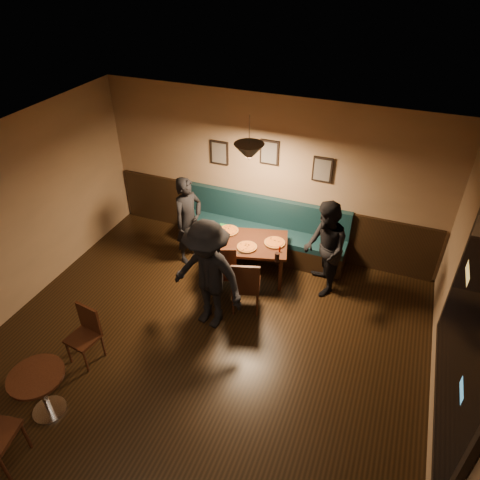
{
  "coord_description": "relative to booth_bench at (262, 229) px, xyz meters",
  "views": [
    {
      "loc": [
        2.02,
        -2.96,
        4.8
      ],
      "look_at": [
        -0.0,
        2.15,
        0.95
      ],
      "focal_mm": 32.84,
      "sensor_mm": 36.0,
      "label": 1
    }
  ],
  "objects": [
    {
      "name": "floor",
      "position": [
        0.0,
        -3.2,
        -0.5
      ],
      "size": [
        7.0,
        7.0,
        0.0
      ],
      "primitive_type": "plane",
      "color": "black",
      "rests_on": "ground"
    },
    {
      "name": "ceiling",
      "position": [
        0.0,
        -3.2,
        2.3
      ],
      "size": [
        7.0,
        7.0,
        0.0
      ],
      "primitive_type": "plane",
      "rotation": [
        3.14,
        0.0,
        0.0
      ],
      "color": "silver",
      "rests_on": "ground"
    },
    {
      "name": "wall_back",
      "position": [
        0.0,
        0.3,
        0.9
      ],
      "size": [
        6.0,
        0.0,
        6.0
      ],
      "primitive_type": "plane",
      "rotation": [
        1.57,
        0.0,
        0.0
      ],
      "color": "#8C704F",
      "rests_on": "ground"
    },
    {
      "name": "wall_right",
      "position": [
        3.0,
        -3.2,
        0.9
      ],
      "size": [
        0.0,
        7.0,
        7.0
      ],
      "primitive_type": "plane",
      "rotation": [
        1.57,
        0.0,
        -1.57
      ],
      "color": "#8C704F",
      "rests_on": "ground"
    },
    {
      "name": "wainscot",
      "position": [
        0.0,
        0.27,
        0.0
      ],
      "size": [
        5.88,
        0.06,
        1.0
      ],
      "primitive_type": "cube",
      "color": "black",
      "rests_on": "ground"
    },
    {
      "name": "booth_bench",
      "position": [
        0.0,
        0.0,
        0.0
      ],
      "size": [
        3.0,
        0.6,
        1.0
      ],
      "primitive_type": null,
      "color": "#0F232D",
      "rests_on": "ground"
    },
    {
      "name": "window_frame",
      "position": [
        2.96,
        -2.7,
        1.0
      ],
      "size": [
        0.06,
        2.56,
        1.86
      ],
      "primitive_type": "cube",
      "color": "black",
      "rests_on": "wall_right"
    },
    {
      "name": "window_glass",
      "position": [
        2.93,
        -2.7,
        1.0
      ],
      "size": [
        0.0,
        2.4,
        2.4
      ],
      "primitive_type": "plane",
      "rotation": [
        1.57,
        0.0,
        -1.57
      ],
      "color": "black",
      "rests_on": "wall_right"
    },
    {
      "name": "picture_left",
      "position": [
        -0.9,
        0.27,
        1.2
      ],
      "size": [
        0.32,
        0.04,
        0.42
      ],
      "primitive_type": "cube",
      "color": "black",
      "rests_on": "wall_back"
    },
    {
      "name": "picture_center",
      "position": [
        0.0,
        0.27,
        1.35
      ],
      "size": [
        0.32,
        0.04,
        0.42
      ],
      "primitive_type": "cube",
      "color": "black",
      "rests_on": "wall_back"
    },
    {
      "name": "picture_right",
      "position": [
        0.9,
        0.27,
        1.2
      ],
      "size": [
        0.32,
        0.04,
        0.42
      ],
      "primitive_type": "cube",
      "color": "black",
      "rests_on": "wall_back"
    },
    {
      "name": "pendant_lamp",
      "position": [
        -0.0,
        -0.7,
        1.75
      ],
      "size": [
        0.44,
        0.44,
        0.25
      ],
      "primitive_type": "cone",
      "rotation": [
        3.14,
        0.0,
        0.0
      ],
      "color": "black",
      "rests_on": "ceiling"
    },
    {
      "name": "dining_table",
      "position": [
        -0.0,
        -0.7,
        -0.16
      ],
      "size": [
        1.44,
        1.12,
        0.68
      ],
      "primitive_type": "cube",
      "rotation": [
        0.0,
        0.0,
        0.26
      ],
      "color": "black",
      "rests_on": "floor"
    },
    {
      "name": "chair_near_left",
      "position": [
        -0.2,
        -1.32,
        0.03
      ],
      "size": [
        0.61,
        0.61,
        1.06
      ],
      "primitive_type": null,
      "rotation": [
        0.0,
        0.0,
        0.38
      ],
      "color": "black",
      "rests_on": "floor"
    },
    {
      "name": "chair_near_right",
      "position": [
        0.25,
        -1.45,
        -0.02
      ],
      "size": [
        0.53,
        0.53,
        0.95
      ],
      "primitive_type": null,
      "rotation": [
        0.0,
        0.0,
        0.3
      ],
      "color": "black",
      "rests_on": "floor"
    },
    {
      "name": "diner_left",
      "position": [
        -1.11,
        -0.62,
        0.29
      ],
      "size": [
        0.55,
        0.67,
        1.59
      ],
      "primitive_type": "imported",
      "rotation": [
        0.0,
        0.0,
        1.22
      ],
      "color": "black",
      "rests_on": "floor"
    },
    {
      "name": "diner_right",
      "position": [
        1.23,
        -0.59,
        0.3
      ],
      "size": [
        0.87,
        0.96,
        1.6
      ],
      "primitive_type": "imported",
      "rotation": [
        0.0,
        0.0,
        -1.15
      ],
      "color": "black",
      "rests_on": "floor"
    },
    {
      "name": "diner_front",
      "position": [
        -0.13,
        -1.94,
        0.38
      ],
      "size": [
        1.24,
        0.85,
        1.76
      ],
      "primitive_type": "imported",
      "rotation": [
        0.0,
        0.0,
        -0.19
      ],
      "color": "black",
      "rests_on": "floor"
    },
    {
      "name": "pizza_a",
      "position": [
        -0.41,
        -0.53,
        0.2
      ],
      "size": [
        0.44,
        0.44,
        0.04
      ],
      "primitive_type": "cylinder",
      "rotation": [
        0.0,
        0.0,
        -0.36
      ],
      "color": "gold",
      "rests_on": "dining_table"
    },
    {
      "name": "pizza_b",
      "position": [
        0.04,
        -0.86,
        0.2
      ],
      "size": [
        0.38,
        0.38,
        0.04
      ],
      "primitive_type": "cylinder",
      "rotation": [
        0.0,
        0.0,
        -0.2
      ],
      "color": "orange",
      "rests_on": "dining_table"
    },
    {
      "name": "pizza_c",
      "position": [
        0.42,
        -0.58,
        0.2
      ],
      "size": [
        0.45,
        0.45,
        0.04
      ],
      "primitive_type": "cylinder",
      "rotation": [
        0.0,
        0.0,
        0.43
      ],
      "color": "gold",
      "rests_on": "dining_table"
    },
    {
      "name": "soda_glass",
      "position": [
        0.59,
        -1.02,
        0.26
      ],
      "size": [
        0.09,
        0.09,
        0.15
      ],
      "primitive_type": "cylinder",
      "rotation": [
        0.0,
        0.0,
        0.4
      ],
      "color": "black",
      "rests_on": "dining_table"
    },
    {
      "name": "tabasco_bottle",
      "position": [
        0.56,
        -0.77,
        0.25
      ],
      "size": [
        0.03,
        0.03,
        0.12
      ],
      "primitive_type": "cylinder",
      "rotation": [
        0.0,
        0.0,
        0.09
      ],
      "color": "#991605",
      "rests_on": "dining_table"
    },
    {
      "name": "napkin_a",
      "position": [
        -0.57,
        -0.42,
        0.19
      ],
      "size": [
        0.14,
        0.14,
        0.01
      ],
      "primitive_type": "cube",
      "rotation": [
        0.0,
        0.0,
        0.02
      ],
      "color": "#1B6529",
      "rests_on": "dining_table"
    },
    {
      "name": "napkin_b",
      "position": [
        -0.54,
        -0.96,
        0.19
      ],
      "size": [
        0.15,
        0.15,
        0.01
      ],
      "primitive_type": "cube",
      "rotation": [
        0.0,
        0.0,
        -0.01
      ],
      "color": "#228035",
      "rests_on": "dining_table"
    },
    {
      "name": "cutlery_set",
      "position": [
        -0.04,
        -1.03,
        0.18
      ],
      "size": [
        0.19,
        0.06,
        0.0
      ],
      "primitive_type": "cube",
      "rotation": [
        0.0,
        0.0,
        1.82
      ],
      "color": "silver",
      "rests_on": "dining_table"
    },
    {
      "name": "cafe_table",
      "position": [
        -1.33,
        -4.04,
        -0.16
      ],
      "size": [
        0.77,
        0.77,
        0.68
      ],
      "primitive_type": "cylinder",
      "rotation": [
        0.0,
        0.0,
        -0.24
      ],
      "color": "black",
      "rests_on": "floor"
    },
    {
      "name": "cafe_chair_far",
      "position": [
        -1.4,
        -3.2,
        -0.08
      ],
      "size": [
        0.42,
        0.42,
        0.84
      ],
      "primitive_type": null,
      "rotation": [
        0.0,
        0.0,
        3.0
      ],
      "color": "#301D0D",
      "rests_on": "floor"
    }
  ]
}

